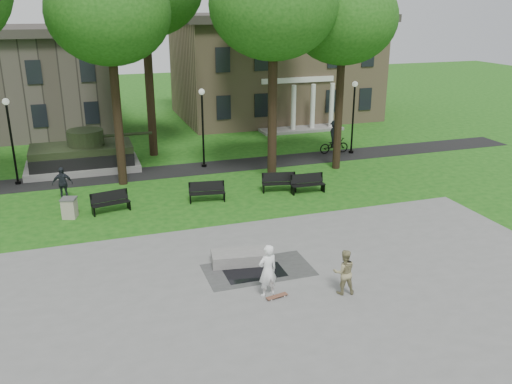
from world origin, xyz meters
TOP-DOWN VIEW (x-y plane):
  - ground at (0.00, 0.00)m, footprint 120.00×120.00m
  - plaza at (0.00, -5.00)m, footprint 22.00×16.00m
  - footpath at (0.00, 12.00)m, footprint 44.00×2.60m
  - building_right at (10.00, 26.00)m, footprint 17.00×12.00m
  - building_left at (-11.00, 26.50)m, footprint 15.00×10.00m
  - tree_1 at (-4.50, 10.50)m, footprint 6.20×6.20m
  - tree_2 at (3.50, 8.50)m, footprint 6.60×6.60m
  - tree_3 at (8.00, 9.50)m, footprint 6.00×6.00m
  - lamp_left at (-10.00, 12.30)m, footprint 0.36×0.36m
  - lamp_mid at (0.50, 12.30)m, footprint 0.36×0.36m
  - lamp_right at (10.50, 12.30)m, footprint 0.36×0.36m
  - tank_monument at (-6.46, 14.00)m, footprint 7.45×3.40m
  - puddle at (-0.91, -1.78)m, footprint 2.20×1.20m
  - concrete_block at (-1.17, -0.79)m, footprint 2.33×1.32m
  - skateboard at (-0.77, -3.69)m, footprint 0.80×0.35m
  - skateboarder at (-1.02, -3.44)m, footprint 0.76×0.57m
  - friend_watching at (1.50, -4.10)m, footprint 0.89×0.76m
  - pedestrian_walker at (-7.59, 8.85)m, footprint 1.04×0.51m
  - cyclist at (9.41, 12.68)m, footprint 2.01×1.14m
  - park_bench_0 at (-5.45, 6.36)m, footprint 1.85×0.88m
  - park_bench_1 at (-0.77, 6.34)m, footprint 1.85×0.77m
  - park_bench_2 at (3.19, 6.61)m, footprint 1.85×0.86m
  - park_bench_3 at (4.55, 5.95)m, footprint 1.81×0.58m
  - trash_bin at (-7.31, 6.20)m, footprint 0.83×0.83m

SIDE VIEW (x-z plane):
  - ground at x=0.00m, z-range 0.00..0.00m
  - footpath at x=0.00m, z-range 0.00..0.01m
  - plaza at x=0.00m, z-range 0.00..0.02m
  - puddle at x=-0.91m, z-range 0.02..0.02m
  - skateboard at x=-0.77m, z-range 0.02..0.09m
  - concrete_block at x=-1.17m, z-range 0.02..0.47m
  - trash_bin at x=-7.31m, z-range 0.01..0.97m
  - park_bench_0 at x=-5.45m, z-range 0.02..1.02m
  - park_bench_1 at x=-0.77m, z-range 0.02..1.02m
  - park_bench_2 at x=3.19m, z-range 0.02..1.02m
  - park_bench_3 at x=4.55m, z-range 0.02..1.02m
  - friend_watching at x=1.50m, z-range 0.02..1.63m
  - pedestrian_walker at x=-7.59m, z-range 0.00..1.71m
  - tank_monument at x=-6.46m, z-range -0.34..2.06m
  - cyclist at x=9.41m, z-range -0.20..1.99m
  - skateboarder at x=-1.02m, z-range 0.02..1.90m
  - lamp_left at x=-10.00m, z-range 0.43..5.16m
  - lamp_mid at x=0.50m, z-range 0.43..5.16m
  - lamp_right at x=10.50m, z-range 0.43..5.16m
  - building_left at x=-11.00m, z-range 0.00..7.20m
  - building_right at x=10.00m, z-range 0.04..8.64m
  - tree_3 at x=8.00m, z-range 3.00..14.19m
  - tree_1 at x=-4.50m, z-range 3.14..14.77m
  - tree_2 at x=3.50m, z-range 3.23..15.40m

